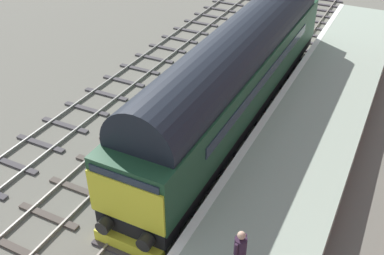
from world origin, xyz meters
name	(u,v)px	position (x,y,z in m)	size (l,w,h in m)	color
ground_plane	(166,205)	(0.00, 0.00, 0.00)	(140.00, 140.00, 0.00)	#646258
track_main	(166,204)	(0.00, 0.00, 0.05)	(2.50, 60.00, 0.15)	gray
track_adjacent_west	(90,176)	(-3.33, 0.00, 0.06)	(2.50, 60.00, 0.15)	gray
track_adjacent_far_west	(27,154)	(-6.58, 0.00, 0.06)	(2.50, 60.00, 0.15)	gray
station_platform	(262,228)	(3.60, 0.00, 0.50)	(4.00, 44.00, 1.01)	#97A593
diesel_locomotive	(237,69)	(0.00, 6.50, 2.48)	(2.74, 17.98, 4.68)	black
waiting_passenger	(240,250)	(3.68, -2.37, 1.99)	(0.40, 0.50, 1.64)	#2A302E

